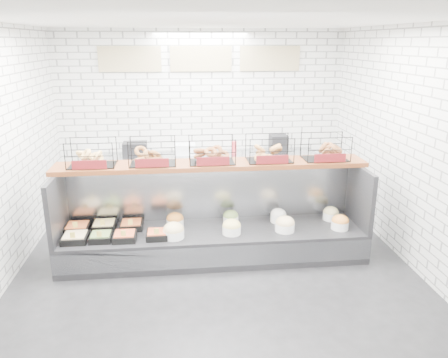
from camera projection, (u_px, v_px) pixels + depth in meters
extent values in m
plane|color=black|center=(216.00, 267.00, 5.63)|extent=(5.50, 5.50, 0.00)
cube|color=silver|center=(202.00, 117.00, 7.79)|extent=(5.00, 0.02, 3.00)
cube|color=silver|center=(415.00, 149.00, 5.44)|extent=(0.02, 5.50, 3.00)
cube|color=white|center=(214.00, 20.00, 4.73)|extent=(5.00, 5.50, 0.02)
cube|color=#C5B689|center=(130.00, 59.00, 7.34)|extent=(1.05, 0.03, 0.42)
cube|color=#C5B689|center=(201.00, 59.00, 7.46)|extent=(1.05, 0.03, 0.42)
cube|color=#C5B689|center=(270.00, 58.00, 7.58)|extent=(1.05, 0.03, 0.42)
cube|color=black|center=(214.00, 243.00, 5.86)|extent=(4.00, 0.90, 0.40)
cube|color=#93969B|center=(217.00, 257.00, 5.44)|extent=(4.00, 0.03, 0.28)
cube|color=#93969B|center=(211.00, 191.00, 6.07)|extent=(4.00, 0.08, 0.80)
cube|color=black|center=(57.00, 207.00, 5.48)|extent=(0.06, 0.90, 0.80)
cube|color=black|center=(359.00, 195.00, 5.88)|extent=(0.06, 0.90, 0.80)
cube|color=black|center=(75.00, 238.00, 5.44)|extent=(0.31, 0.31, 0.08)
cube|color=#DEBB88|center=(75.00, 236.00, 5.42)|extent=(0.26, 0.26, 0.04)
cube|color=#E5CA4F|center=(73.00, 235.00, 5.31)|extent=(0.06, 0.01, 0.08)
cube|color=black|center=(78.00, 228.00, 5.73)|extent=(0.30, 0.30, 0.08)
cube|color=orange|center=(77.00, 226.00, 5.72)|extent=(0.26, 0.26, 0.04)
cube|color=#E5CA4F|center=(75.00, 225.00, 5.61)|extent=(0.06, 0.01, 0.08)
cube|color=black|center=(101.00, 237.00, 5.46)|extent=(0.27, 0.27, 0.08)
cube|color=olive|center=(101.00, 235.00, 5.45)|extent=(0.23, 0.23, 0.04)
cube|color=#E5CA4F|center=(99.00, 234.00, 5.34)|extent=(0.06, 0.01, 0.08)
cube|color=black|center=(104.00, 226.00, 5.80)|extent=(0.30, 0.30, 0.08)
cube|color=#FADC80|center=(104.00, 223.00, 5.79)|extent=(0.26, 0.26, 0.04)
cube|color=#E5CA4F|center=(103.00, 223.00, 5.68)|extent=(0.06, 0.01, 0.08)
cube|color=black|center=(125.00, 237.00, 5.48)|extent=(0.29, 0.29, 0.08)
cube|color=#D7552D|center=(125.00, 234.00, 5.47)|extent=(0.24, 0.24, 0.04)
cube|color=#E5CA4F|center=(123.00, 234.00, 5.35)|extent=(0.06, 0.01, 0.08)
cube|color=black|center=(132.00, 225.00, 5.82)|extent=(0.30, 0.30, 0.08)
cube|color=#D3612C|center=(131.00, 223.00, 5.81)|extent=(0.25, 0.25, 0.04)
cube|color=#E5CA4F|center=(130.00, 222.00, 5.69)|extent=(0.06, 0.01, 0.08)
cube|color=black|center=(157.00, 235.00, 5.53)|extent=(0.27, 0.27, 0.08)
cube|color=#DE5C2F|center=(157.00, 232.00, 5.52)|extent=(0.23, 0.23, 0.04)
cube|color=#E5CA4F|center=(156.00, 232.00, 5.41)|extent=(0.06, 0.01, 0.08)
cylinder|color=white|center=(174.00, 234.00, 5.53)|extent=(0.27, 0.27, 0.11)
ellipsoid|color=#D7BD84|center=(174.00, 229.00, 5.51)|extent=(0.26, 0.26, 0.18)
cylinder|color=white|center=(175.00, 223.00, 5.86)|extent=(0.23, 0.23, 0.11)
ellipsoid|color=#BE7028|center=(175.00, 219.00, 5.85)|extent=(0.23, 0.23, 0.16)
cylinder|color=white|center=(232.00, 230.00, 5.65)|extent=(0.24, 0.24, 0.11)
ellipsoid|color=#E9D577|center=(232.00, 225.00, 5.63)|extent=(0.24, 0.24, 0.17)
cylinder|color=white|center=(231.00, 220.00, 5.96)|extent=(0.21, 0.21, 0.11)
ellipsoid|color=olive|center=(231.00, 216.00, 5.95)|extent=(0.21, 0.21, 0.15)
cylinder|color=white|center=(285.00, 227.00, 5.73)|extent=(0.26, 0.26, 0.11)
ellipsoid|color=#DBBB87|center=(285.00, 223.00, 5.71)|extent=(0.25, 0.25, 0.18)
cylinder|color=white|center=(278.00, 218.00, 6.02)|extent=(0.22, 0.22, 0.11)
ellipsoid|color=silver|center=(278.00, 214.00, 6.01)|extent=(0.21, 0.21, 0.15)
cylinder|color=white|center=(340.00, 225.00, 5.79)|extent=(0.23, 0.23, 0.11)
ellipsoid|color=orange|center=(340.00, 221.00, 5.78)|extent=(0.23, 0.23, 0.16)
cylinder|color=white|center=(331.00, 216.00, 6.09)|extent=(0.21, 0.21, 0.11)
ellipsoid|color=#CDBB7E|center=(331.00, 212.00, 6.08)|extent=(0.21, 0.21, 0.15)
cube|color=#532511|center=(212.00, 165.00, 5.76)|extent=(4.10, 0.50, 0.06)
cube|color=black|center=(92.00, 153.00, 5.54)|extent=(0.60, 0.38, 0.34)
cube|color=maroon|center=(89.00, 165.00, 5.38)|extent=(0.42, 0.02, 0.11)
cube|color=black|center=(152.00, 151.00, 5.62)|extent=(0.60, 0.38, 0.34)
cube|color=maroon|center=(152.00, 163.00, 5.46)|extent=(0.42, 0.02, 0.11)
cube|color=black|center=(212.00, 150.00, 5.70)|extent=(0.60, 0.38, 0.34)
cube|color=maroon|center=(213.00, 161.00, 5.54)|extent=(0.42, 0.02, 0.11)
cube|color=black|center=(269.00, 148.00, 5.77)|extent=(0.60, 0.38, 0.34)
cube|color=maroon|center=(272.00, 160.00, 5.61)|extent=(0.42, 0.02, 0.11)
cube|color=black|center=(326.00, 147.00, 5.85)|extent=(0.60, 0.38, 0.34)
cube|color=maroon|center=(330.00, 158.00, 5.69)|extent=(0.42, 0.02, 0.11)
cube|color=#93969B|center=(204.00, 178.00, 7.80)|extent=(4.00, 0.60, 0.90)
cube|color=black|center=(135.00, 149.00, 7.46)|extent=(0.40, 0.30, 0.24)
cube|color=silver|center=(185.00, 149.00, 7.61)|extent=(0.35, 0.28, 0.18)
cylinder|color=#D1343C|center=(234.00, 148.00, 7.62)|extent=(0.09, 0.09, 0.22)
cube|color=black|center=(278.00, 143.00, 7.77)|extent=(0.30, 0.30, 0.30)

